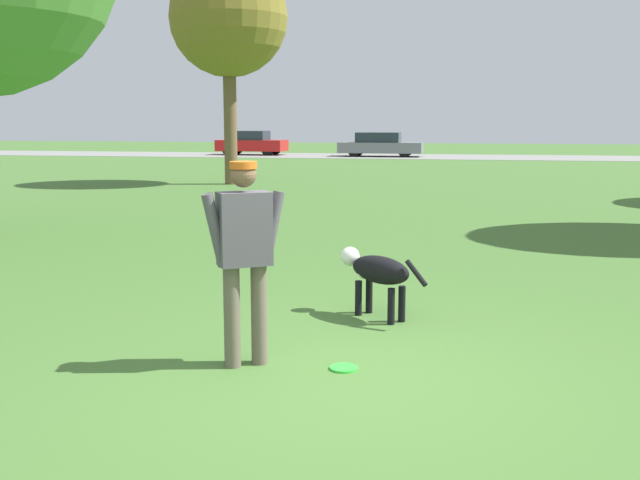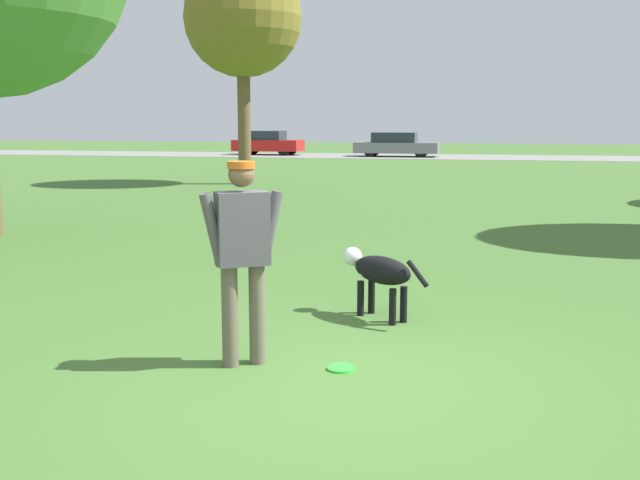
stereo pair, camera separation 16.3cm
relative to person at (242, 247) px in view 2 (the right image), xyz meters
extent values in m
plane|color=#426B2D|center=(0.81, -0.26, -0.96)|extent=(120.00, 120.00, 0.00)
cube|color=gray|center=(0.81, 35.31, -0.95)|extent=(120.00, 6.00, 0.01)
cylinder|color=#665B4C|center=(0.09, 0.06, -0.55)|extent=(0.18, 0.18, 0.81)
cylinder|color=#665B4C|center=(-0.09, -0.06, -0.55)|extent=(0.18, 0.18, 0.81)
cube|color=#514C56|center=(0.00, 0.00, 0.14)|extent=(0.46, 0.40, 0.58)
cylinder|color=#514C56|center=(0.19, 0.12, 0.14)|extent=(0.22, 0.19, 0.58)
cylinder|color=#514C56|center=(-0.19, -0.12, 0.14)|extent=(0.22, 0.19, 0.58)
sphere|color=brown|center=(0.00, 0.00, 0.57)|extent=(0.28, 0.28, 0.20)
cylinder|color=#D15B19|center=(0.00, 0.00, 0.64)|extent=(0.29, 0.29, 0.06)
ellipsoid|color=black|center=(0.89, 1.62, -0.47)|extent=(0.74, 0.66, 0.27)
ellipsoid|color=white|center=(0.74, 1.75, -0.52)|extent=(0.24, 0.24, 0.15)
sphere|color=white|center=(0.55, 1.89, -0.39)|extent=(0.28, 0.28, 0.20)
cylinder|color=black|center=(0.67, 1.70, -0.78)|extent=(0.10, 0.10, 0.35)
cylinder|color=black|center=(0.76, 1.82, -0.78)|extent=(0.10, 0.10, 0.35)
cylinder|color=black|center=(1.02, 1.42, -0.78)|extent=(0.10, 0.10, 0.35)
cylinder|color=black|center=(1.12, 1.54, -0.78)|extent=(0.10, 0.10, 0.35)
cylinder|color=black|center=(1.26, 1.33, -0.43)|extent=(0.24, 0.20, 0.23)
cylinder|color=#33D838|center=(0.78, 0.04, -0.95)|extent=(0.22, 0.22, 0.02)
torus|color=#33D838|center=(0.78, 0.04, -0.95)|extent=(0.22, 0.22, 0.02)
cylinder|color=brown|center=(-5.33, 16.53, 0.87)|extent=(0.40, 0.40, 3.65)
sphere|color=olive|center=(-5.33, 16.53, 4.02)|extent=(3.53, 3.53, 3.53)
cube|color=red|center=(-10.11, 35.57, -0.42)|extent=(3.89, 1.91, 0.61)
cube|color=#232D38|center=(-10.23, 35.57, 0.14)|extent=(2.05, 1.59, 0.51)
cylinder|color=black|center=(-8.94, 36.28, -0.63)|extent=(0.66, 0.23, 0.66)
cylinder|color=black|center=(-9.00, 34.77, -0.63)|extent=(0.66, 0.23, 0.66)
cylinder|color=black|center=(-11.23, 36.37, -0.63)|extent=(0.66, 0.23, 0.66)
cylinder|color=black|center=(-11.29, 34.86, -0.63)|extent=(0.66, 0.23, 0.66)
cube|color=slate|center=(-2.73, 34.95, -0.47)|extent=(4.50, 1.87, 0.56)
cube|color=#232D38|center=(-2.87, 34.95, 0.08)|extent=(2.35, 1.58, 0.53)
cylinder|color=black|center=(-1.38, 35.71, -0.66)|extent=(0.60, 0.21, 0.60)
cylinder|color=black|center=(-1.40, 34.15, -0.66)|extent=(0.60, 0.21, 0.60)
cylinder|color=black|center=(-4.06, 35.75, -0.66)|extent=(0.60, 0.21, 0.60)
cylinder|color=black|center=(-4.09, 34.19, -0.66)|extent=(0.60, 0.21, 0.60)
camera|label=1|loc=(1.66, -5.55, 0.98)|focal=42.00mm
camera|label=2|loc=(1.82, -5.51, 0.98)|focal=42.00mm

